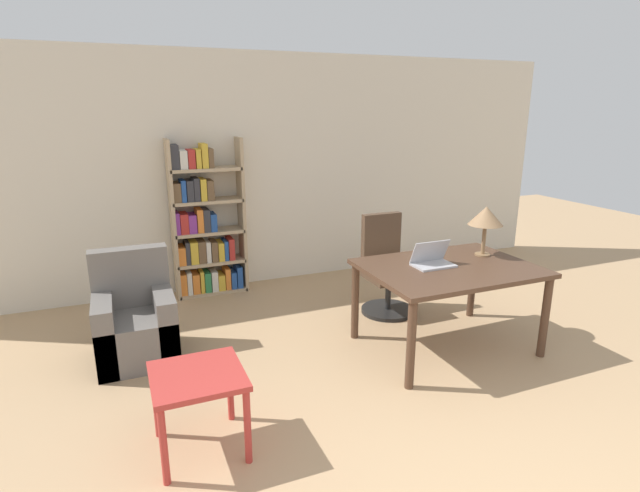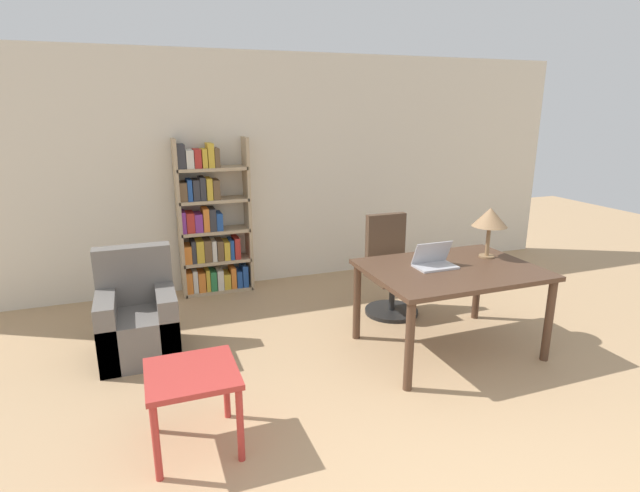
# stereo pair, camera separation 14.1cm
# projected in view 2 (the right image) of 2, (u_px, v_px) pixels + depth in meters

# --- Properties ---
(wall_back) EXTENTS (8.00, 0.06, 2.70)m
(wall_back) POSITION_uv_depth(u_px,v_px,m) (268.00, 171.00, 5.93)
(wall_back) COLOR beige
(wall_back) RESTS_ON ground_plane
(desk) EXTENTS (1.46, 1.07, 0.76)m
(desk) POSITION_uv_depth(u_px,v_px,m) (451.00, 278.00, 4.30)
(desk) COLOR #4C3323
(desk) RESTS_ON ground_plane
(laptop) EXTENTS (0.35, 0.22, 0.22)m
(laptop) POSITION_uv_depth(u_px,v_px,m) (434.00, 261.00, 4.28)
(laptop) COLOR #B2B2B7
(laptop) RESTS_ON desk
(table_lamp) EXTENTS (0.31, 0.31, 0.46)m
(table_lamp) POSITION_uv_depth(u_px,v_px,m) (490.00, 218.00, 4.48)
(table_lamp) COLOR olive
(table_lamp) RESTS_ON desk
(office_chair) EXTENTS (0.55, 0.55, 1.03)m
(office_chair) POSITION_uv_depth(u_px,v_px,m) (390.00, 271.00, 5.19)
(office_chair) COLOR black
(office_chair) RESTS_ON ground_plane
(side_table_blue) EXTENTS (0.55, 0.54, 0.53)m
(side_table_blue) POSITION_uv_depth(u_px,v_px,m) (192.00, 384.00, 3.08)
(side_table_blue) COLOR #B2332D
(side_table_blue) RESTS_ON ground_plane
(armchair) EXTENTS (0.64, 0.67, 0.92)m
(armchair) POSITION_uv_depth(u_px,v_px,m) (138.00, 321.00, 4.31)
(armchair) COLOR #66605B
(armchair) RESTS_ON ground_plane
(bookshelf) EXTENTS (0.81, 0.28, 1.77)m
(bookshelf) POSITION_uv_depth(u_px,v_px,m) (210.00, 227.00, 5.66)
(bookshelf) COLOR tan
(bookshelf) RESTS_ON ground_plane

